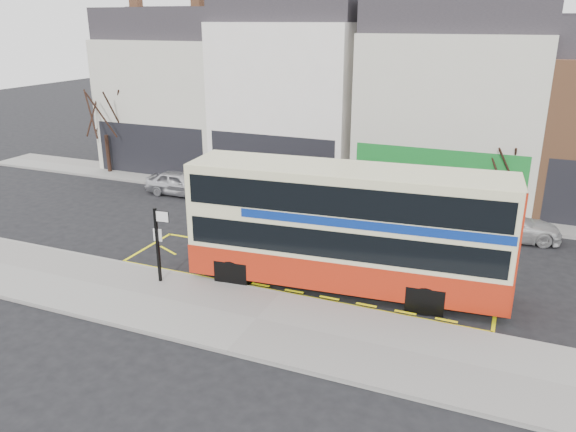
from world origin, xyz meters
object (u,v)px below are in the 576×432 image
at_px(bus_stop_post, 159,238).
at_px(street_tree_right, 503,155).
at_px(double_decker_bus, 347,227).
at_px(street_tree_left, 102,101).
at_px(car_silver, 180,183).
at_px(car_white, 507,225).
at_px(car_grey, 311,195).

height_order(bus_stop_post, street_tree_right, street_tree_right).
bearing_deg(double_decker_bus, street_tree_left, 147.68).
height_order(car_silver, street_tree_right, street_tree_right).
relative_size(car_silver, street_tree_left, 0.58).
distance_m(car_white, street_tree_right, 3.85).
bearing_deg(double_decker_bus, bus_stop_post, -163.92).
xyz_separation_m(bus_stop_post, car_grey, (1.83, 10.54, -1.19)).
bearing_deg(car_grey, car_silver, 83.86).
relative_size(double_decker_bus, street_tree_left, 1.70).
relative_size(bus_stop_post, car_silver, 0.72).
bearing_deg(street_tree_left, car_silver, -18.14).
bearing_deg(street_tree_right, double_decker_bus, -113.86).
xyz_separation_m(bus_stop_post, car_white, (11.34, 9.68, -1.19)).
bearing_deg(car_grey, bus_stop_post, 157.54).
xyz_separation_m(car_silver, street_tree_right, (16.22, 2.87, 2.45)).
bearing_deg(street_tree_right, car_grey, -167.11).
relative_size(car_white, street_tree_right, 0.98).
xyz_separation_m(double_decker_bus, car_silver, (-11.71, 7.32, -1.67)).
bearing_deg(bus_stop_post, car_white, 35.04).
xyz_separation_m(car_grey, street_tree_left, (-13.93, 1.33, 3.87)).
bearing_deg(street_tree_left, car_white, -5.35).
relative_size(double_decker_bus, bus_stop_post, 4.04).
bearing_deg(car_silver, car_grey, -83.37).
distance_m(double_decker_bus, car_silver, 13.91).
relative_size(car_grey, street_tree_left, 0.60).
xyz_separation_m(car_white, street_tree_right, (-0.62, 2.90, 2.46)).
bearing_deg(car_silver, car_white, -89.97).
bearing_deg(car_white, street_tree_right, 2.57).
height_order(bus_stop_post, street_tree_left, street_tree_left).
xyz_separation_m(street_tree_left, street_tree_right, (22.83, 0.70, -1.41)).
bearing_deg(car_silver, street_tree_left, 71.99).
height_order(double_decker_bus, car_grey, double_decker_bus).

